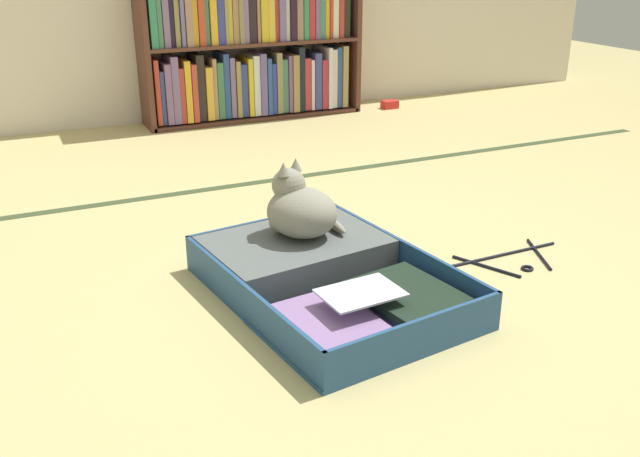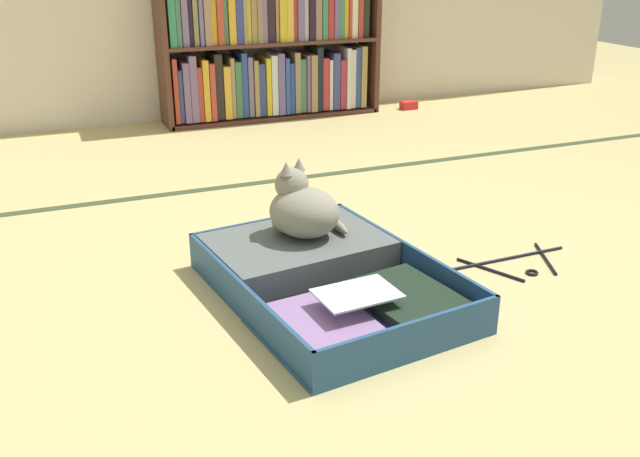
{
  "view_description": "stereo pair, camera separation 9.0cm",
  "coord_description": "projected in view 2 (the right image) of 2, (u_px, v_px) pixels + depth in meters",
  "views": [
    {
      "loc": [
        -0.85,
        -1.79,
        1.0
      ],
      "look_at": [
        -0.04,
        -0.03,
        0.21
      ],
      "focal_mm": 39.6,
      "sensor_mm": 36.0,
      "label": 1
    },
    {
      "loc": [
        -0.77,
        -1.82,
        1.0
      ],
      "look_at": [
        -0.04,
        -0.03,
        0.21
      ],
      "focal_mm": 39.6,
      "sensor_mm": 36.0,
      "label": 2
    }
  ],
  "objects": [
    {
      "name": "small_red_pouch",
      "position": [
        409.0,
        105.0,
        4.53
      ],
      "size": [
        0.1,
        0.07,
        0.05
      ],
      "color": "red",
      "rests_on": "ground_plane"
    },
    {
      "name": "black_cat",
      "position": [
        302.0,
        209.0,
        2.26
      ],
      "size": [
        0.29,
        0.31,
        0.25
      ],
      "color": "gray",
      "rests_on": "open_suitcase"
    },
    {
      "name": "ground_plane",
      "position": [
        327.0,
        286.0,
        2.21
      ],
      "size": [
        10.0,
        10.0,
        0.0
      ],
      "primitive_type": "plane",
      "color": "tan"
    },
    {
      "name": "bookshelf",
      "position": [
        270.0,
        46.0,
        4.18
      ],
      "size": [
        1.32,
        0.26,
        0.9
      ],
      "color": "#563025",
      "rests_on": "ground_plane"
    },
    {
      "name": "clothes_hanger",
      "position": [
        516.0,
        263.0,
        2.35
      ],
      "size": [
        0.45,
        0.23,
        0.01
      ],
      "color": "black",
      "rests_on": "ground_plane"
    },
    {
      "name": "open_suitcase",
      "position": [
        319.0,
        274.0,
        2.17
      ],
      "size": [
        0.68,
        0.9,
        0.12
      ],
      "color": "navy",
      "rests_on": "ground_plane"
    },
    {
      "name": "tatami_border",
      "position": [
        235.0,
        186.0,
        3.11
      ],
      "size": [
        4.8,
        0.05,
        0.0
      ],
      "color": "#39482A",
      "rests_on": "ground_plane"
    }
  ]
}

